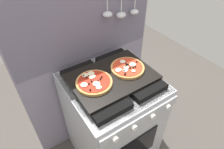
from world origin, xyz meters
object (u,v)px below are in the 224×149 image
at_px(baking_tray, 112,77).
at_px(pizza_right, 128,68).
at_px(pizza_left, 94,82).
at_px(stove, 112,119).

xyz_separation_m(baking_tray, pizza_right, (0.12, -0.00, 0.02)).
xyz_separation_m(baking_tray, pizza_left, (-0.13, 0.01, 0.02)).
distance_m(stove, pizza_left, 0.50).
relative_size(pizza_left, pizza_right, 1.00).
xyz_separation_m(stove, pizza_left, (-0.13, 0.01, 0.48)).
relative_size(baking_tray, pizza_left, 2.37).
bearing_deg(pizza_right, baking_tray, 178.14).
relative_size(stove, pizza_left, 3.95).
distance_m(baking_tray, pizza_left, 0.14).
bearing_deg(baking_tray, pizza_right, -1.86).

